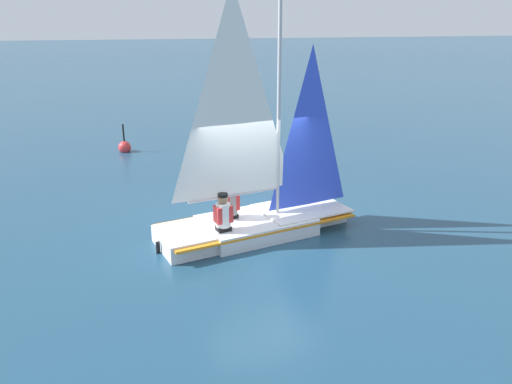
% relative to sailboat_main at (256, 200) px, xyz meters
% --- Properties ---
extents(ground_plane, '(260.00, 260.00, 0.00)m').
position_rel_sailboat_main_xyz_m(ground_plane, '(-0.00, 0.00, -0.77)').
color(ground_plane, navy).
extents(sailboat_main, '(2.28, 4.52, 5.33)m').
position_rel_sailboat_main_xyz_m(sailboat_main, '(0.00, 0.00, 0.00)').
color(sailboat_main, silver).
rests_on(sailboat_main, ground_plane).
extents(sailor_helm, '(0.35, 0.38, 1.16)m').
position_rel_sailboat_main_xyz_m(sailor_helm, '(0.17, 0.53, -0.13)').
color(sailor_helm, black).
rests_on(sailor_helm, ground_plane).
extents(sailor_crew, '(0.35, 0.38, 1.16)m').
position_rel_sailboat_main_xyz_m(sailor_crew, '(-0.47, 0.85, -0.13)').
color(sailor_crew, black).
rests_on(sailor_crew, ground_plane).
extents(buoy_marker, '(0.45, 0.45, 1.07)m').
position_rel_sailboat_main_xyz_m(buoy_marker, '(8.41, 2.35, -0.60)').
color(buoy_marker, red).
rests_on(buoy_marker, ground_plane).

